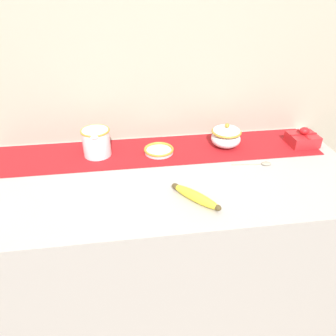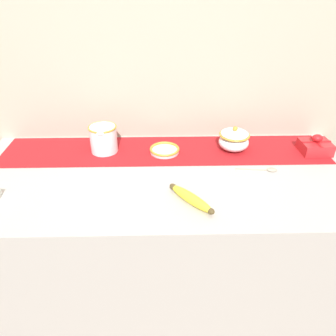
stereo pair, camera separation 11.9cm
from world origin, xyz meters
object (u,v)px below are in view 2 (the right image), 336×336
object	(u,v)px
sugar_bowl	(234,140)
banana	(191,198)
gift_box	(315,146)
spoon	(269,170)
small_dish	(165,150)
cream_pitcher	(103,138)

from	to	relation	value
sugar_bowl	banana	bearing A→B (deg)	-120.14
gift_box	spoon	bearing A→B (deg)	-148.81
small_dish	spoon	distance (m)	0.43
cream_pitcher	sugar_bowl	xyz separation A→B (m)	(0.55, -0.00, -0.01)
sugar_bowl	spoon	xyz separation A→B (m)	(0.11, -0.17, -0.05)
cream_pitcher	small_dish	world-z (taller)	cream_pitcher
small_dish	spoon	size ratio (longest dim) A/B	0.79
cream_pitcher	spoon	xyz separation A→B (m)	(0.66, -0.17, -0.06)
small_dish	banana	distance (m)	0.36
small_dish	banana	xyz separation A→B (m)	(0.08, -0.35, 0.00)
sugar_bowl	spoon	bearing A→B (deg)	-57.43
cream_pitcher	spoon	distance (m)	0.68
cream_pitcher	banana	bearing A→B (deg)	-47.28
banana	sugar_bowl	bearing A→B (deg)	59.86
spoon	gift_box	distance (m)	0.27
banana	spoon	distance (m)	0.38
cream_pitcher	gift_box	size ratio (longest dim) A/B	1.10
sugar_bowl	small_dish	distance (m)	0.29
banana	gift_box	xyz separation A→B (m)	(0.55, 0.33, 0.01)
spoon	gift_box	bearing A→B (deg)	37.65
spoon	sugar_bowl	bearing A→B (deg)	129.02
cream_pitcher	spoon	world-z (taller)	cream_pitcher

